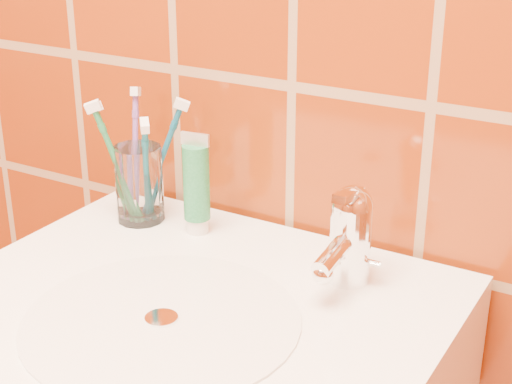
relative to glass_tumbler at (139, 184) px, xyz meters
The scene contains 8 objects.
glass_tumbler is the anchor object (origin of this frame).
toothpaste_tube 0.09m from the glass_tumbler, ahead, with size 0.04×0.03×0.14m.
faucet 0.32m from the glass_tumbler, ahead, with size 0.05×0.11×0.12m.
toothbrush_0 0.04m from the glass_tumbler, 121.66° to the right, with size 0.06×0.06×0.18m, color #1F7444, non-canonical shape.
toothbrush_1 0.04m from the glass_tumbler, 136.10° to the left, with size 0.04×0.06×0.18m, color #784AA0, non-canonical shape.
toothbrush_2 0.04m from the glass_tumbler, 164.81° to the right, with size 0.09×0.02×0.17m, color #1D6F39, non-canonical shape.
toothbrush_3 0.04m from the glass_tumbler, 48.66° to the left, with size 0.08×0.06×0.17m, color #0D5071, non-canonical shape.
toothbrush_4 0.04m from the glass_tumbler, 30.54° to the right, with size 0.06×0.07×0.17m, color #0C5368, non-canonical shape.
Camera 1 is at (0.45, 0.34, 1.30)m, focal length 55.00 mm.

